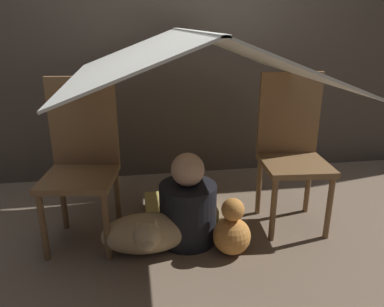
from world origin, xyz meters
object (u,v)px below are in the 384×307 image
Objects in this scene: chair_left at (82,158)px; chair_right at (292,146)px; dog at (146,234)px; person_front at (188,207)px.

chair_left is 1.29m from chair_right.
chair_left reaches higher than dog.
chair_right reaches higher than dog.
person_front is at bearing 24.11° from dog.
dog is at bearing -159.62° from chair_right.
dog is at bearing -155.89° from person_front.
chair_right is 1.90× the size of dog.
chair_right is at bearing 8.79° from chair_left.
chair_right is 0.77m from person_front.
person_front is at bearing -162.96° from chair_right.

